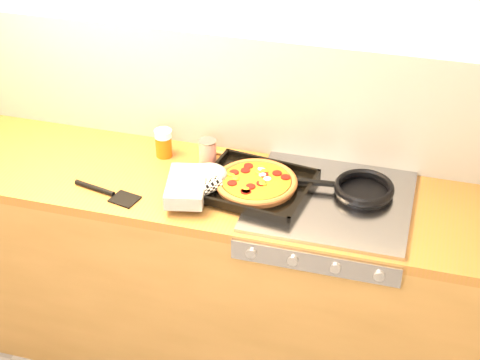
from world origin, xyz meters
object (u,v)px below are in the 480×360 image
(pizza_on_tray, at_px, (237,183))
(tomato_can, at_px, (208,152))
(frying_pan, at_px, (363,189))
(juice_glass, at_px, (164,143))

(pizza_on_tray, xyz_separation_m, tomato_can, (-0.18, 0.18, 0.01))
(frying_pan, height_order, tomato_can, tomato_can)
(tomato_can, height_order, juice_glass, juice_glass)
(tomato_can, xyz_separation_m, juice_glass, (-0.19, 0.00, 0.01))
(juice_glass, bearing_deg, frying_pan, -5.47)
(pizza_on_tray, bearing_deg, tomato_can, 134.68)
(pizza_on_tray, height_order, frying_pan, pizza_on_tray)
(juice_glass, bearing_deg, pizza_on_tray, -26.13)
(frying_pan, bearing_deg, juice_glass, 174.53)
(pizza_on_tray, relative_size, juice_glass, 4.68)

